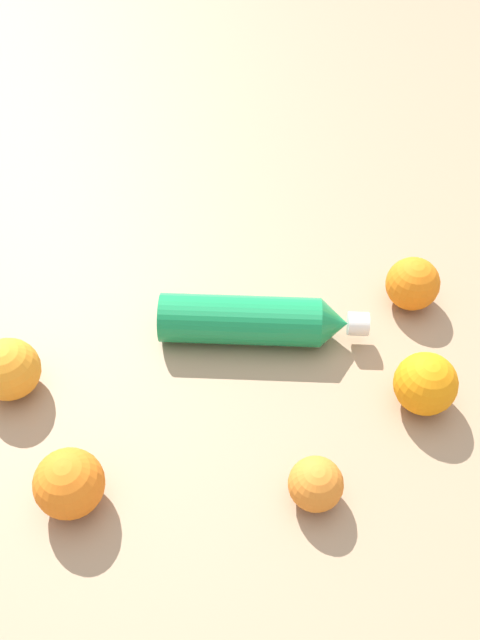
# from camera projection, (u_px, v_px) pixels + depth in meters

# --- Properties ---
(ground_plane) EXTENTS (2.40, 2.40, 0.00)m
(ground_plane) POSITION_uv_depth(u_px,v_px,m) (266.00, 306.00, 0.98)
(ground_plane) COLOR #9E7F60
(water_bottle) EXTENTS (0.28, 0.10, 0.07)m
(water_bottle) POSITION_uv_depth(u_px,v_px,m) (256.00, 321.00, 0.92)
(water_bottle) COLOR #198C4C
(water_bottle) RESTS_ON ground_plane
(orange_0) EXTENTS (0.08, 0.08, 0.08)m
(orange_0) POSITION_uv_depth(u_px,v_px,m) (425.00, 384.00, 0.84)
(orange_0) COLOR orange
(orange_0) RESTS_ON ground_plane
(orange_1) EXTENTS (0.08, 0.08, 0.08)m
(orange_1) POSITION_uv_depth(u_px,v_px,m) (9.00, 369.00, 0.86)
(orange_1) COLOR orange
(orange_1) RESTS_ON ground_plane
(orange_2) EXTENTS (0.07, 0.07, 0.07)m
(orange_2) POSITION_uv_depth(u_px,v_px,m) (413.00, 284.00, 0.95)
(orange_2) COLOR orange
(orange_2) RESTS_ON ground_plane
(orange_3) EXTENTS (0.06, 0.06, 0.06)m
(orange_3) POSITION_uv_depth(u_px,v_px,m) (316.00, 484.00, 0.77)
(orange_3) COLOR orange
(orange_3) RESTS_ON ground_plane
(orange_4) EXTENTS (0.08, 0.08, 0.08)m
(orange_4) POSITION_uv_depth(u_px,v_px,m) (69.00, 484.00, 0.76)
(orange_4) COLOR orange
(orange_4) RESTS_ON ground_plane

